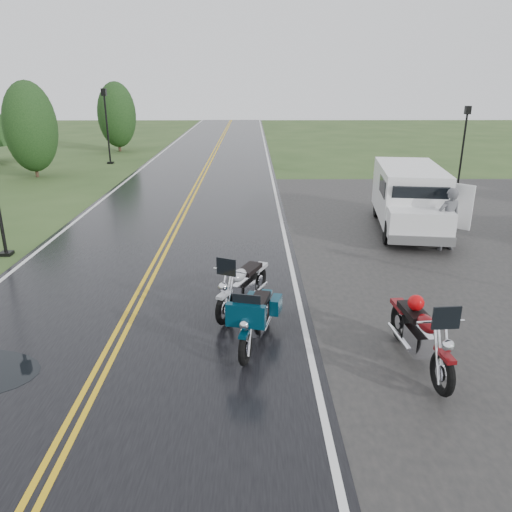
% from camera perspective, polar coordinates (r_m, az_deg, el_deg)
% --- Properties ---
extents(ground, '(120.00, 120.00, 0.00)m').
position_cam_1_polar(ground, '(10.71, -15.23, -8.67)').
color(ground, '#2D471E').
rests_on(ground, ground).
extents(road, '(8.00, 100.00, 0.04)m').
position_cam_1_polar(road, '(19.93, -8.32, 4.93)').
color(road, black).
rests_on(road, ground).
extents(motorcycle_red, '(1.13, 2.59, 1.49)m').
position_cam_1_polar(motorcycle_red, '(8.67, 20.76, -10.74)').
color(motorcycle_red, '#630B0E').
rests_on(motorcycle_red, ground).
extents(motorcycle_teal, '(1.32, 2.37, 1.32)m').
position_cam_1_polar(motorcycle_teal, '(8.96, -1.26, -8.92)').
color(motorcycle_teal, '#052C3E').
rests_on(motorcycle_teal, ground).
extents(motorcycle_silver, '(1.78, 2.53, 1.41)m').
position_cam_1_polar(motorcycle_silver, '(10.38, -3.63, -4.57)').
color(motorcycle_silver, '#A7A9AF').
rests_on(motorcycle_silver, ground).
extents(van_white, '(2.87, 5.85, 2.20)m').
position_cam_1_polar(van_white, '(16.10, 15.09, 4.99)').
color(van_white, white).
rests_on(van_white, ground).
extents(person_at_van, '(0.78, 0.59, 1.92)m').
position_cam_1_polar(person_at_van, '(16.09, 21.11, 3.83)').
color(person_at_van, '#505155').
rests_on(person_at_van, ground).
extents(lamp_post_far_left, '(0.39, 0.39, 4.57)m').
position_cam_1_polar(lamp_post_far_left, '(33.06, -16.66, 14.01)').
color(lamp_post_far_left, black).
rests_on(lamp_post_far_left, ground).
extents(lamp_post_far_right, '(0.33, 0.33, 3.91)m').
position_cam_1_polar(lamp_post_far_right, '(25.67, 22.55, 11.29)').
color(lamp_post_far_right, black).
rests_on(lamp_post_far_right, ground).
extents(tree_left_mid, '(2.74, 2.74, 4.28)m').
position_cam_1_polar(tree_left_mid, '(29.61, -24.26, 12.32)').
color(tree_left_mid, '#1E3D19').
rests_on(tree_left_mid, ground).
extents(tree_left_far, '(2.74, 2.74, 4.22)m').
position_cam_1_polar(tree_left_far, '(39.02, -15.55, 14.55)').
color(tree_left_far, '#1E3D19').
rests_on(tree_left_far, ground).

